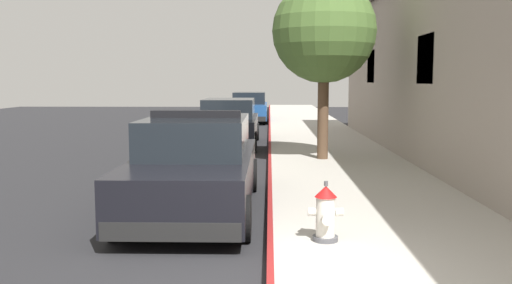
% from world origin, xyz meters
% --- Properties ---
extents(ground_plane, '(33.12, 60.00, 0.20)m').
position_xyz_m(ground_plane, '(-4.29, 10.00, -0.10)').
color(ground_plane, '#232326').
extents(sidewalk_pavement, '(3.42, 60.00, 0.17)m').
position_xyz_m(sidewalk_pavement, '(1.71, 10.00, 0.08)').
color(sidewalk_pavement, '#ADA89E').
rests_on(sidewalk_pavement, ground).
extents(curb_painted_edge, '(0.08, 60.00, 0.17)m').
position_xyz_m(curb_painted_edge, '(-0.04, 10.00, 0.08)').
color(curb_painted_edge, maroon).
rests_on(curb_painted_edge, ground).
extents(police_cruiser, '(1.94, 4.84, 1.68)m').
position_xyz_m(police_cruiser, '(-1.27, 3.65, 0.74)').
color(police_cruiser, black).
rests_on(police_cruiser, ground).
extents(parked_car_silver_ahead, '(1.94, 4.84, 1.56)m').
position_xyz_m(parked_car_silver_ahead, '(-1.41, 12.94, 0.74)').
color(parked_car_silver_ahead, black).
rests_on(parked_car_silver_ahead, ground).
extents(parked_car_dark_far, '(1.94, 4.84, 1.56)m').
position_xyz_m(parked_car_dark_far, '(-1.10, 23.54, 0.74)').
color(parked_car_dark_far, navy).
rests_on(parked_car_dark_far, ground).
extents(fire_hydrant, '(0.44, 0.40, 0.76)m').
position_xyz_m(fire_hydrant, '(0.65, 1.39, 0.52)').
color(fire_hydrant, '#4C4C51').
rests_on(fire_hydrant, sidewalk_pavement).
extents(street_tree, '(2.62, 2.62, 4.55)m').
position_xyz_m(street_tree, '(1.32, 8.71, 3.39)').
color(street_tree, brown).
rests_on(street_tree, sidewalk_pavement).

